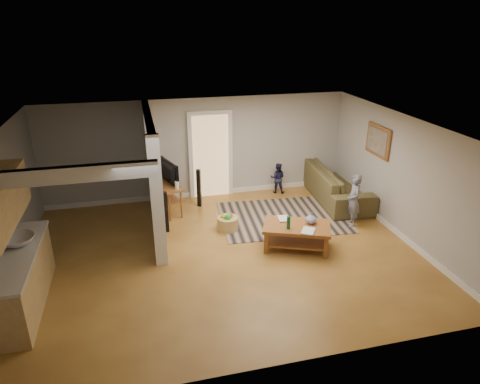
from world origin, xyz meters
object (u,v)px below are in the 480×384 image
object	(u,v)px
coffee_table	(298,230)
child	(351,225)
speaker_right	(199,188)
tv_console	(167,186)
sofa	(334,198)
toy_basket	(228,223)
speaker_left	(166,212)
toddler	(277,192)

from	to	relation	value
coffee_table	child	world-z (taller)	coffee_table
child	speaker_right	bearing A→B (deg)	-108.99
coffee_table	child	xyz separation A→B (m)	(1.54, 0.65, -0.40)
speaker_right	tv_console	bearing A→B (deg)	-145.74
coffee_table	tv_console	size ratio (longest dim) A/B	1.22
tv_console	speaker_right	size ratio (longest dim) A/B	1.29
tv_console	child	distance (m)	4.28
sofa	speaker_right	xyz separation A→B (m)	(-3.41, 0.32, 0.47)
sofa	coffee_table	bearing A→B (deg)	143.78
coffee_table	toy_basket	bearing A→B (deg)	137.25
tv_console	toy_basket	distance (m)	1.77
tv_console	speaker_left	bearing A→B (deg)	-115.08
toddler	tv_console	bearing A→B (deg)	32.69
tv_console	toddler	size ratio (longest dim) A/B	1.51
coffee_table	child	size ratio (longest dim) A/B	1.25
speaker_right	toddler	bearing A→B (deg)	32.82
child	tv_console	bearing A→B (deg)	-101.92
coffee_table	tv_console	bearing A→B (deg)	135.20
toddler	sofa	bearing A→B (deg)	175.32
child	toddler	xyz separation A→B (m)	(-1.00, 2.18, 0.00)
coffee_table	speaker_left	size ratio (longest dim) A/B	1.62
child	toddler	world-z (taller)	child
speaker_left	speaker_right	xyz separation A→B (m)	(0.89, 1.15, 0.01)
coffee_table	toy_basket	xyz separation A→B (m)	(-1.18, 1.09, -0.23)
sofa	speaker_right	size ratio (longest dim) A/B	2.83
speaker_left	toy_basket	size ratio (longest dim) A/B	2.03
speaker_left	toy_basket	distance (m)	1.34
sofa	child	xyz separation A→B (m)	(-0.30, -1.50, 0.00)
speaker_right	toddler	size ratio (longest dim) A/B	1.17
sofa	toddler	world-z (taller)	toddler
speaker_right	speaker_left	bearing A→B (deg)	-104.53
sofa	speaker_right	bearing A→B (deg)	88.84
coffee_table	speaker_right	xyz separation A→B (m)	(-1.57, 2.48, 0.07)
speaker_right	coffee_table	bearing A→B (deg)	-34.31
coffee_table	child	bearing A→B (deg)	22.97
toddler	coffee_table	bearing A→B (deg)	102.04
sofa	tv_console	distance (m)	4.24
speaker_right	child	size ratio (longest dim) A/B	0.80
sofa	tv_console	bearing A→B (deg)	91.88
tv_console	toddler	xyz separation A→B (m)	(2.88, 0.50, -0.65)
sofa	coffee_table	world-z (taller)	coffee_table
coffee_table	toddler	world-z (taller)	coffee_table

